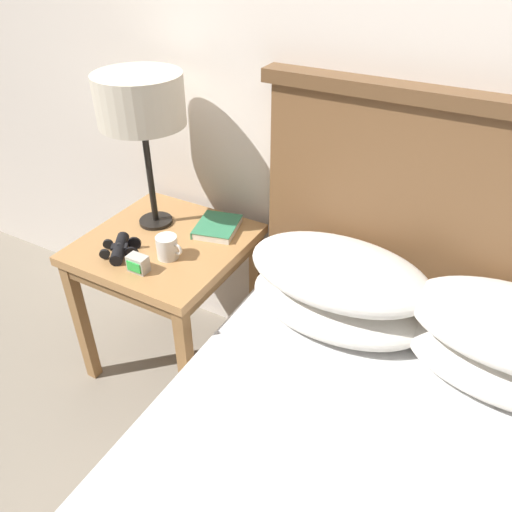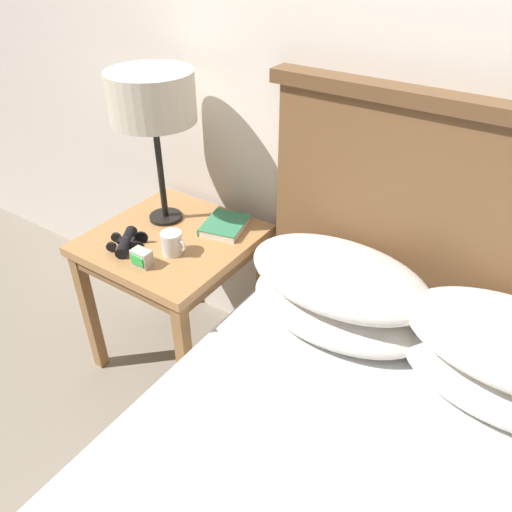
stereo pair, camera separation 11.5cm
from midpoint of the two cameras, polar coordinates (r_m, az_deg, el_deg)
The scene contains 7 objects.
wall_back at distance 1.63m, azimuth 12.85°, elevation 21.97°, with size 8.00×0.06×2.60m.
nightstand at distance 1.96m, azimuth -11.87°, elevation -0.28°, with size 0.58×0.58×0.62m.
table_lamp at distance 1.84m, azimuth -14.92°, elevation 16.57°, with size 0.31×0.31×0.58m.
book_on_nightstand at distance 1.94m, azimuth -6.20°, elevation 3.30°, with size 0.19×0.21×0.03m.
binoculars_pair at distance 1.87m, azimuth -16.98°, elevation 0.79°, with size 0.16×0.16×0.05m.
coffee_mug at distance 1.79m, azimuth -11.90°, elevation 0.95°, with size 0.10×0.08×0.08m.
alarm_clock at distance 1.76m, azimuth -15.18°, elevation -0.91°, with size 0.07×0.05×0.06m.
Camera 1 is at (0.41, -0.64, 1.64)m, focal length 35.00 mm.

